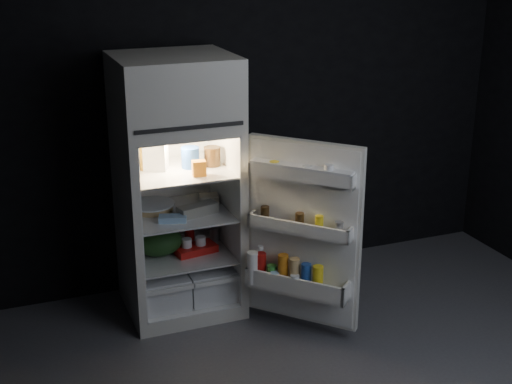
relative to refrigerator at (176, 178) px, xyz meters
name	(u,v)px	position (x,y,z in m)	size (l,w,h in m)	color
floor	(360,383)	(0.72, -1.32, -0.96)	(4.00, 3.40, 0.00)	#525258
wall_back	(255,100)	(0.72, 0.38, 0.39)	(4.00, 0.00, 2.70)	black
refrigerator	(176,178)	(0.00, 0.00, 0.00)	(0.76, 0.71, 1.78)	silver
fridge_door	(301,237)	(0.63, -0.65, -0.27)	(0.63, 0.66, 1.22)	silver
milk_jug	(156,152)	(-0.13, 0.02, 0.19)	(0.15, 0.15, 0.24)	white
mayo_jar	(190,157)	(0.09, -0.03, 0.14)	(0.12, 0.12, 0.14)	#1C449D
jam_jar	(212,156)	(0.24, -0.04, 0.14)	(0.11, 0.11, 0.13)	#2F1F0D
amber_bottle	(145,154)	(-0.20, 0.03, 0.18)	(0.07, 0.07, 0.22)	#B9821D
small_carton	(199,168)	(0.09, -0.22, 0.12)	(0.09, 0.07, 0.10)	orange
egg_carton	(198,210)	(0.10, -0.14, -0.19)	(0.27, 0.10, 0.07)	gray
pie	(152,207)	(-0.16, 0.05, -0.21)	(0.28, 0.28, 0.04)	tan
flat_package	(173,219)	(-0.09, -0.20, -0.21)	(0.18, 0.09, 0.04)	#8FB8DE
wrapped_pkg	(209,198)	(0.25, 0.07, -0.20)	(0.13, 0.11, 0.05)	#F4E7C8
produce_bag	(159,241)	(-0.15, -0.03, -0.43)	(0.32, 0.27, 0.20)	#193815
yogurt_tray	(195,249)	(0.09, -0.08, -0.50)	(0.29, 0.15, 0.05)	#B6130F
small_can_red	(189,233)	(0.12, 0.15, -0.48)	(0.07, 0.07, 0.09)	#B6130F
small_can_silver	(214,234)	(0.28, 0.07, -0.48)	(0.07, 0.07, 0.09)	#B8B8BC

